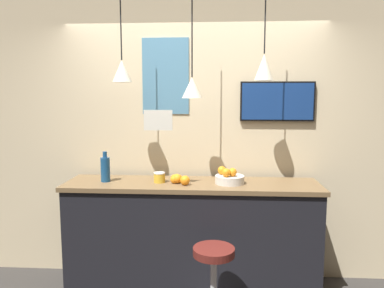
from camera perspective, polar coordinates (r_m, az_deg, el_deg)
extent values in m
cube|color=beige|center=(3.69, 0.39, 1.76)|extent=(8.00, 0.06, 2.90)
cube|color=black|center=(3.54, 0.00, -14.39)|extent=(2.24, 0.51, 1.00)
cube|color=brown|center=(3.38, 0.00, -6.22)|extent=(2.28, 0.55, 0.04)
cylinder|color=#5B1E19|center=(2.96, 3.34, -16.06)|extent=(0.32, 0.32, 0.06)
cylinder|color=beige|center=(3.35, 5.76, -5.41)|extent=(0.26, 0.26, 0.07)
sphere|color=orange|center=(3.28, 5.25, -4.37)|extent=(0.08, 0.08, 0.08)
sphere|color=orange|center=(3.31, 6.21, -4.30)|extent=(0.07, 0.07, 0.07)
sphere|color=orange|center=(3.38, 4.57, -4.02)|extent=(0.08, 0.08, 0.08)
sphere|color=orange|center=(3.34, -2.29, -5.30)|extent=(0.08, 0.08, 0.08)
sphere|color=orange|center=(3.35, -2.72, -5.42)|extent=(0.07, 0.07, 0.07)
sphere|color=orange|center=(3.35, -2.21, -5.31)|extent=(0.08, 0.08, 0.08)
sphere|color=orange|center=(3.36, -2.03, -5.31)|extent=(0.07, 0.07, 0.07)
sphere|color=orange|center=(3.37, -2.63, -5.28)|extent=(0.08, 0.08, 0.08)
sphere|color=orange|center=(3.27, -1.07, -5.56)|extent=(0.09, 0.09, 0.09)
cylinder|color=navy|center=(3.48, -13.07, -3.82)|extent=(0.08, 0.08, 0.22)
cylinder|color=navy|center=(3.46, -13.13, -1.58)|extent=(0.04, 0.04, 0.06)
cylinder|color=gold|center=(3.39, -4.97, -5.17)|extent=(0.10, 0.10, 0.08)
cylinder|color=white|center=(3.38, -4.98, -4.42)|extent=(0.10, 0.10, 0.01)
cylinder|color=black|center=(3.45, -10.82, 18.09)|extent=(0.01, 0.01, 0.68)
cone|color=beige|center=(3.40, -10.63, 10.86)|extent=(0.17, 0.17, 0.19)
sphere|color=#F9EFCC|center=(3.39, -10.60, 9.59)|extent=(0.04, 0.04, 0.04)
cylinder|color=black|center=(3.34, 0.00, 17.27)|extent=(0.01, 0.01, 0.83)
cone|color=beige|center=(3.29, 0.00, 8.59)|extent=(0.18, 0.18, 0.18)
sphere|color=#F9EFCC|center=(3.29, 0.00, 7.36)|extent=(0.04, 0.04, 0.04)
cylinder|color=black|center=(3.38, 11.10, 18.71)|extent=(0.01, 0.01, 0.63)
cone|color=beige|center=(3.32, 10.92, 11.42)|extent=(0.16, 0.16, 0.23)
sphere|color=#F9EFCC|center=(3.31, 10.88, 9.82)|extent=(0.04, 0.04, 0.04)
cube|color=black|center=(3.66, 12.86, 6.35)|extent=(0.70, 0.04, 0.37)
cube|color=navy|center=(3.64, 12.91, 6.34)|extent=(0.67, 0.01, 0.34)
cube|color=silver|center=(3.13, -5.19, 3.63)|extent=(0.24, 0.01, 0.17)
cube|color=teal|center=(3.67, -4.06, 10.27)|extent=(0.45, 0.01, 0.73)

